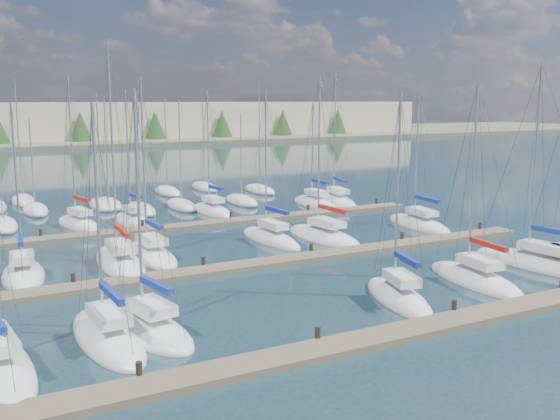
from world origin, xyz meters
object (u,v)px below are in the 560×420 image
sailboat_f (539,264)px  sailboat_q (315,203)px  sailboat_b (108,337)px  sailboat_m (419,224)px  sailboat_k (270,238)px  sailboat_p (212,211)px  sailboat_r (336,201)px  sailboat_l (323,236)px  sailboat_o (133,221)px  sailboat_i (120,262)px  sailboat_h (23,275)px  sailboat_j (150,255)px  sailboat_c (149,329)px  sailboat_e (475,279)px  sailboat_n (79,224)px  sailboat_d (399,297)px

sailboat_f → sailboat_q: (-0.34, 27.61, -0.00)m
sailboat_b → sailboat_m: (29.43, 13.50, -0.00)m
sailboat_m → sailboat_k: (-13.76, 1.01, 0.02)m
sailboat_p → sailboat_q: 11.11m
sailboat_f → sailboat_r: size_ratio=0.96×
sailboat_l → sailboat_o: bearing=127.7°
sailboat_l → sailboat_i: sailboat_i is taller
sailboat_q → sailboat_o: size_ratio=0.92×
sailboat_f → sailboat_m: size_ratio=1.17×
sailboat_q → sailboat_h: 33.01m
sailboat_m → sailboat_i: size_ratio=0.77×
sailboat_p → sailboat_k: (-0.57, -13.43, 0.00)m
sailboat_j → sailboat_m: (23.45, -0.21, -0.01)m
sailboat_c → sailboat_k: bearing=35.7°
sailboat_j → sailboat_k: (9.69, 0.80, 0.01)m
sailboat_p → sailboat_c: size_ratio=1.03×
sailboat_b → sailboat_i: sailboat_i is taller
sailboat_j → sailboat_o: size_ratio=1.06×
sailboat_j → sailboat_m: sailboat_j is taller
sailboat_b → sailboat_o: (8.13, 26.32, 0.02)m
sailboat_q → sailboat_c: sailboat_c is taller
sailboat_p → sailboat_e: 29.40m
sailboat_o → sailboat_k: bearing=-64.5°
sailboat_n → sailboat_f: 36.49m
sailboat_n → sailboat_j: sailboat_n is taller
sailboat_q → sailboat_i: size_ratio=0.75×
sailboat_f → sailboat_q: 27.61m
sailboat_p → sailboat_m: bearing=-51.1°
sailboat_r → sailboat_m: (-0.68, -13.95, -0.01)m
sailboat_b → sailboat_k: 21.35m
sailboat_p → sailboat_o: bearing=-172.2°
sailboat_p → sailboat_e: size_ratio=0.97×
sailboat_e → sailboat_o: (-13.26, 27.33, 0.01)m
sailboat_o → sailboat_f: bearing=-60.9°
sailboat_p → sailboat_b: sailboat_p is taller
sailboat_b → sailboat_l: sailboat_l is taller
sailboat_f → sailboat_q: size_ratio=1.21×
sailboat_n → sailboat_d: bearing=-80.0°
sailboat_f → sailboat_k: size_ratio=1.12×
sailboat_q → sailboat_l: (-7.64, -13.96, 0.00)m
sailboat_n → sailboat_c: 27.15m
sailboat_i → sailboat_o: 14.15m
sailboat_p → sailboat_r: (13.88, -0.49, 0.00)m
sailboat_q → sailboat_h: bearing=-151.0°
sailboat_d → sailboat_r: bearing=77.5°
sailboat_p → sailboat_r: bearing=-5.5°
sailboat_i → sailboat_f: bearing=-26.5°
sailboat_l → sailboat_b: bearing=-149.8°
sailboat_r → sailboat_d: bearing=-106.6°
sailboat_n → sailboat_o: (4.45, -0.80, -0.01)m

